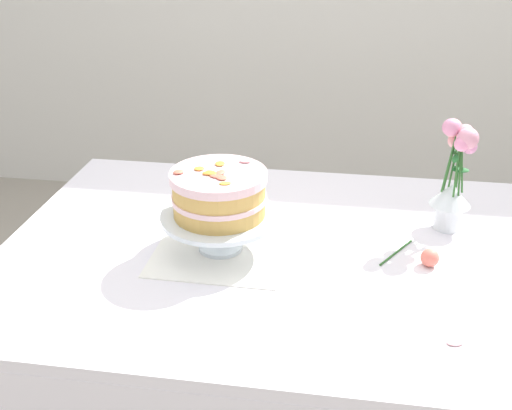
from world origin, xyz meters
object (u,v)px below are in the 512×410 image
Objects in this scene: cake_stand at (220,220)px; layer_cake at (219,193)px; flower_vase at (454,177)px; dining_table at (278,281)px; fallen_rose at (428,257)px.

layer_cake reaches higher than cake_stand.
flower_vase reaches higher than layer_cake.
dining_table is 6.01× the size of layer_cake.
dining_table is at bearing 4.39° from cake_stand.
cake_stand is at bearing -179.74° from fallen_rose.
fallen_rose is at bearing 0.26° from cake_stand.
flower_vase is (0.43, 0.19, 0.24)m from dining_table.
cake_stand reaches higher than fallen_rose.
cake_stand is 1.24× the size of layer_cake.
fallen_rose reaches higher than dining_table.
cake_stand is 0.07m from layer_cake.
fallen_rose is (-0.07, -0.20, -0.13)m from flower_vase.
flower_vase is (0.57, 0.20, 0.07)m from cake_stand.
layer_cake is (-0.14, -0.01, 0.25)m from dining_table.
flower_vase reaches higher than dining_table.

